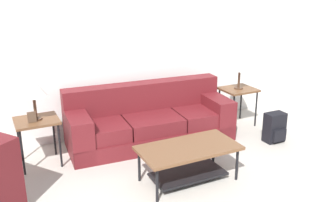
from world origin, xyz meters
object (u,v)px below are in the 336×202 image
Objects in this scene: coffee_table at (188,155)px; backpack at (275,128)px; side_table_left at (37,125)px; side_table_right at (238,93)px; table_lamp_right at (240,64)px; table_lamp_left at (33,88)px; couch at (150,122)px.

coffee_table is 2.65× the size of backpack.
side_table_right is at bearing 0.00° from side_table_left.
coffee_table is 2.20× the size of table_lamp_right.
table_lamp_left is 1.00× the size of table_lamp_right.
table_lamp_right is (3.06, 0.00, 0.47)m from side_table_left.
side_table_right is 1.40× the size of backpack.
couch reaches higher than backpack.
couch is 3.94× the size of side_table_right.
side_table_right is 0.86m from backpack.
coffee_table is at bearing -39.08° from table_lamp_left.
coffee_table is (-0.06, -1.23, 0.02)m from couch.
coffee_table is at bearing -92.77° from couch.
table_lamp_left reaches higher than side_table_right.
table_lamp_left is (-0.00, 0.00, 0.47)m from side_table_left.
coffee_table is 2.20× the size of table_lamp_left.
coffee_table is at bearing -142.97° from side_table_right.
backpack is at bearing 13.66° from coffee_table.
table_lamp_left is at bearing 104.04° from side_table_left.
side_table_left is 3.10m from table_lamp_right.
couch is at bearing 1.32° from side_table_left.
couch is 1.69m from table_lamp_left.
table_lamp_right is (0.00, 0.00, 0.47)m from side_table_right.
table_lamp_right reaches higher than backpack.
table_lamp_right is at bearing 0.00° from side_table_left.
table_lamp_right is at bearing 37.03° from coffee_table.
couch reaches higher than side_table_right.
coffee_table is 1.91m from side_table_left.
coffee_table is at bearing -142.97° from table_lamp_right.
side_table_right reaches higher than backpack.
backpack is (1.60, -0.83, -0.09)m from couch.
side_table_right is (1.59, 1.20, 0.22)m from coffee_table.
side_table_right is at bearing -0.00° from table_lamp_left.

